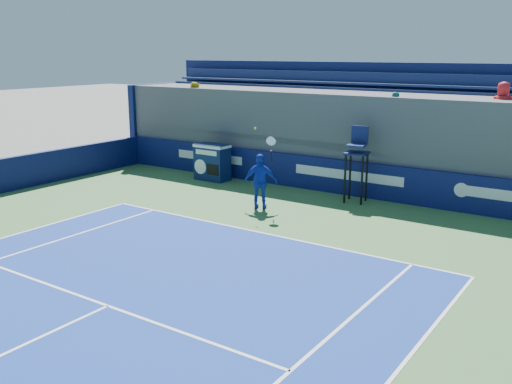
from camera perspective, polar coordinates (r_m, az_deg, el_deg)
The scene contains 5 objects.
back_hoarding at distance 19.73m, azimuth 9.21°, elevation 1.40°, with size 20.40×0.21×1.20m.
match_clock at distance 21.80m, azimuth -4.40°, elevation 3.10°, with size 1.33×0.75×1.40m.
umpire_chair at distance 18.67m, azimuth 10.07°, elevation 3.56°, with size 0.80×0.80×2.48m.
tennis_player at distance 17.67m, azimuth 0.46°, elevation 1.06°, with size 1.10×0.82×2.57m.
stadium_seating at distance 21.37m, azimuth 11.68°, elevation 5.60°, with size 21.00×4.05×4.40m.
Camera 1 is at (8.11, -0.39, 4.81)m, focal length 40.00 mm.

